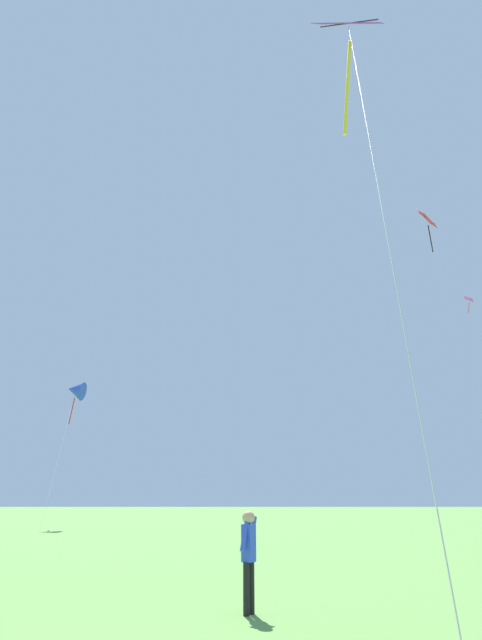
{
  "coord_description": "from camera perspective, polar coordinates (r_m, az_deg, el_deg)",
  "views": [
    {
      "loc": [
        2.07,
        -2.23,
        1.71
      ],
      "look_at": [
        2.02,
        24.1,
        11.06
      ],
      "focal_mm": 28.83,
      "sensor_mm": 36.0,
      "label": 1
    }
  ],
  "objects": [
    {
      "name": "kite_pink_low",
      "position": [
        46.74,
        24.55,
        0.39
      ],
      "size": [
        1.14,
        7.06,
        18.46
      ],
      "color": "pink",
      "rests_on": "ground_plane"
    },
    {
      "name": "kite_blue_delta",
      "position": [
        43.24,
        -17.8,
        -7.45
      ],
      "size": [
        3.21,
        11.62,
        10.95
      ],
      "color": "blue",
      "rests_on": "ground_plane"
    },
    {
      "name": "kite_purple_streamer",
      "position": [
        16.98,
        11.93,
        27.56
      ],
      "size": [
        3.09,
        8.85,
        15.87
      ],
      "color": "purple",
      "rests_on": "ground_plane"
    },
    {
      "name": "kite_red_high",
      "position": [
        33.6,
        20.34,
        9.29
      ],
      "size": [
        1.63,
        7.27,
        18.87
      ],
      "color": "red",
      "rests_on": "ground_plane"
    },
    {
      "name": "person_in_blue_jacket",
      "position": [
        9.38,
        0.97,
        -24.24
      ],
      "size": [
        0.33,
        0.47,
        1.57
      ],
      "color": "black",
      "rests_on": "ground_plane"
    }
  ]
}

